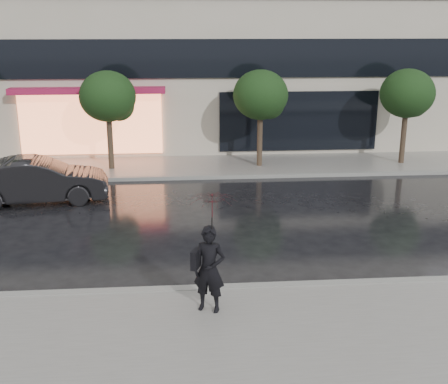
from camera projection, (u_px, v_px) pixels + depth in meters
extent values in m
plane|color=black|center=(193.00, 274.00, 13.32)|extent=(120.00, 120.00, 0.00)
cube|color=slate|center=(198.00, 346.00, 10.20)|extent=(60.00, 4.50, 0.12)
cube|color=slate|center=(186.00, 167.00, 23.09)|extent=(60.00, 3.50, 0.12)
cube|color=gray|center=(194.00, 290.00, 12.35)|extent=(60.00, 0.25, 0.14)
cube|color=gray|center=(187.00, 177.00, 21.42)|extent=(60.00, 0.25, 0.14)
cube|color=black|center=(184.00, 59.00, 23.49)|extent=(28.00, 0.12, 1.60)
cube|color=#FF8C59|center=(91.00, 124.00, 23.94)|extent=(6.00, 0.10, 2.60)
cube|color=#9E1843|center=(88.00, 91.00, 23.21)|extent=(6.40, 0.70, 0.25)
cube|color=black|center=(299.00, 121.00, 24.65)|extent=(7.00, 0.10, 2.60)
cylinder|color=#33261C|center=(110.00, 144.00, 22.33)|extent=(0.22, 0.22, 2.20)
ellipsoid|color=black|center=(108.00, 96.00, 21.78)|extent=(2.20, 2.20, 1.98)
sphere|color=black|center=(119.00, 106.00, 22.12)|extent=(1.20, 1.20, 1.20)
cylinder|color=#33261C|center=(260.00, 142.00, 22.79)|extent=(0.22, 0.22, 2.20)
ellipsoid|color=black|center=(261.00, 95.00, 22.24)|extent=(2.20, 2.20, 1.98)
sphere|color=black|center=(269.00, 104.00, 22.58)|extent=(1.20, 1.20, 1.20)
cylinder|color=#33261C|center=(403.00, 140.00, 23.25)|extent=(0.22, 0.22, 2.20)
ellipsoid|color=black|center=(407.00, 93.00, 22.70)|extent=(2.20, 2.20, 1.98)
sphere|color=black|center=(414.00, 103.00, 23.04)|extent=(1.20, 1.20, 1.20)
imported|color=black|center=(38.00, 181.00, 18.46)|extent=(4.70, 2.16, 1.49)
imported|color=black|center=(209.00, 269.00, 11.14)|extent=(0.76, 0.63, 1.79)
imported|color=#380A0E|center=(212.00, 214.00, 10.79)|extent=(1.25, 1.26, 0.89)
cylinder|color=black|center=(212.00, 239.00, 10.94)|extent=(0.02, 0.02, 0.89)
cube|color=black|center=(196.00, 259.00, 11.09)|extent=(0.23, 0.35, 0.38)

